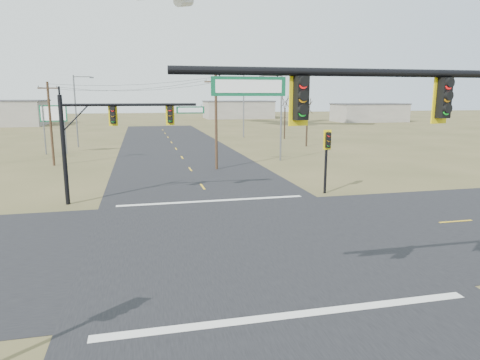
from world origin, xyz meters
name	(u,v)px	position (x,y,z in m)	size (l,w,h in m)	color
ground	(239,238)	(0.00, 0.00, 0.00)	(320.00, 320.00, 0.00)	brown
road_ew	(239,238)	(0.00, 0.00, 0.01)	(160.00, 14.00, 0.02)	black
road_ns	(239,238)	(0.00, 0.00, 0.01)	(14.00, 160.00, 0.02)	black
stop_bar_near	(293,315)	(0.00, -7.50, 0.03)	(12.00, 0.40, 0.01)	silver
stop_bar_far	(213,201)	(0.00, 7.50, 0.03)	(12.00, 0.40, 0.01)	silver
mast_arm_near	(455,133)	(3.96, -8.97, 5.66)	(11.33, 0.51, 7.82)	black
mast_arm_far	(115,125)	(-5.88, 8.81, 4.87)	(8.83, 0.48, 6.72)	black
pedestal_signal_ne	(327,147)	(8.01, 7.92, 3.24)	(0.59, 0.51, 4.44)	black
utility_pole_near	(216,121)	(2.38, 19.51, 4.46)	(1.94, 0.97, 8.51)	#442F1D
utility_pole_far	(51,122)	(-12.70, 25.35, 4.21)	(1.91, 0.65, 7.99)	#442F1D
highway_sign	(54,119)	(-13.99, 34.16, 4.02)	(3.00, 0.32, 5.64)	slate
streetlight_a	(279,113)	(9.69, 23.48, 4.98)	(2.47, 0.27, 8.88)	slate
streetlight_b	(242,101)	(11.91, 49.39, 5.91)	(2.94, 0.37, 10.53)	slate
streetlight_c	(77,107)	(-12.27, 41.08, 5.24)	(2.61, 0.36, 9.33)	slate
bare_tree_c	(307,105)	(17.38, 34.99, 5.44)	(3.66, 3.66, 6.94)	black
bare_tree_d	(285,101)	(17.84, 45.43, 5.84)	(2.94, 2.94, 7.26)	black
warehouse_mid	(238,110)	(25.00, 110.00, 2.50)	(20.00, 12.00, 5.00)	gray
warehouse_right	(369,113)	(55.00, 85.00, 2.25)	(18.00, 10.00, 4.50)	gray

